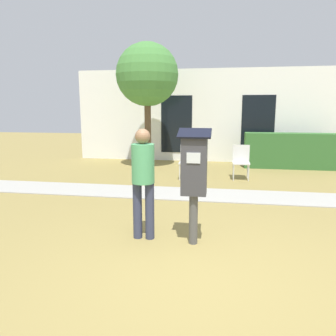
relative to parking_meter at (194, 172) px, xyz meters
The scene contains 9 objects.
ground_plane 1.29m from the parking_meter, 80.63° to the right, with size 40.00×40.00×0.00m, color olive.
sidewalk 2.81m from the parking_meter, 87.15° to the left, with size 12.00×1.10×0.02m.
building_facade 7.41m from the parking_meter, 88.99° to the left, with size 10.00×0.26×3.20m.
parking_meter is the anchor object (origin of this frame).
person_standing 0.73m from the parking_meter, behind, with size 0.32×0.32×1.58m.
outdoor_chair_left 4.36m from the parking_meter, 97.06° to the left, with size 0.44×0.44×0.90m.
outdoor_chair_middle 4.58m from the parking_meter, 79.12° to the left, with size 0.44×0.44×0.90m.
hedge_row 6.84m from the parking_meter, 68.54° to the left, with size 2.88×0.60×1.10m.
tree 6.29m from the parking_meter, 108.88° to the left, with size 1.90×1.90×3.82m.
Camera 1 is at (0.24, -3.52, 1.85)m, focal length 35.00 mm.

